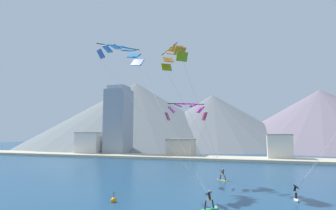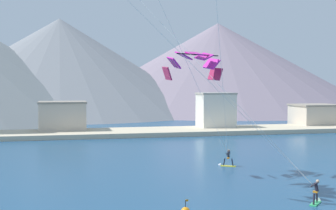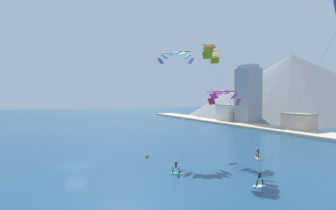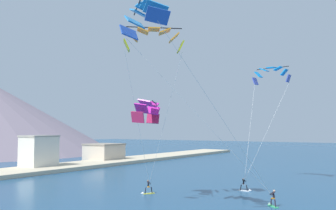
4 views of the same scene
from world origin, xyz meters
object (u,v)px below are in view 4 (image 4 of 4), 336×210
at_px(kitesurfer_mid_center, 272,201).
at_px(parafoil_kite_mid_center, 145,17).
at_px(parafoil_kite_near_lead, 271,74).
at_px(parafoil_kite_distant_high_outer, 148,109).
at_px(parafoil_kite_near_trail, 154,38).
at_px(kitesurfer_near_trail, 147,190).
at_px(kitesurfer_near_lead, 246,187).

distance_m(kitesurfer_mid_center, parafoil_kite_mid_center, 21.63).
distance_m(parafoil_kite_near_lead, parafoil_kite_distant_high_outer, 23.40).
xyz_separation_m(parafoil_kite_near_trail, parafoil_kite_mid_center, (-6.07, -3.44, 0.03)).
height_order(kitesurfer_near_trail, parafoil_kite_distant_high_outer, parafoil_kite_distant_high_outer).
bearing_deg(parafoil_kite_distant_high_outer, kitesurfer_mid_center, -65.66).
relative_size(kitesurfer_near_lead, kitesurfer_mid_center, 1.02).
xyz_separation_m(parafoil_kite_near_lead, parafoil_kite_near_trail, (-22.94, 4.78, 1.21)).
xyz_separation_m(parafoil_kite_near_trail, parafoil_kite_distant_high_outer, (1.22, 1.61, -7.14)).
bearing_deg(parafoil_kite_mid_center, parafoil_kite_near_trail, 29.51).
xyz_separation_m(kitesurfer_near_lead, parafoil_kite_distant_high_outer, (-12.45, 5.88, 9.33)).
relative_size(kitesurfer_near_lead, parafoil_kite_near_lead, 0.11).
distance_m(kitesurfer_near_trail, parafoil_kite_distant_high_outer, 10.69).
bearing_deg(kitesurfer_near_lead, parafoil_kite_distant_high_outer, 154.72).
bearing_deg(kitesurfer_mid_center, parafoil_kite_mid_center, 152.74).
bearing_deg(kitesurfer_near_lead, parafoil_kite_mid_center, 177.58).
xyz_separation_m(kitesurfer_mid_center, parafoil_kite_mid_center, (-12.49, 6.43, 16.45)).
height_order(parafoil_kite_near_trail, parafoil_kite_mid_center, parafoil_kite_mid_center).
bearing_deg(kitesurfer_near_trail, parafoil_kite_distant_high_outer, -142.88).
distance_m(kitesurfer_near_trail, parafoil_kite_mid_center, 21.70).
relative_size(kitesurfer_near_trail, parafoil_kite_mid_center, 0.10).
height_order(parafoil_kite_near_trail, parafoil_kite_distant_high_outer, parafoil_kite_near_trail).
distance_m(kitesurfer_mid_center, parafoil_kite_near_trail, 20.20).
relative_size(kitesurfer_near_trail, parafoil_kite_distant_high_outer, 0.30).
bearing_deg(kitesurfer_near_trail, kitesurfer_mid_center, -86.12).
distance_m(kitesurfer_near_lead, kitesurfer_near_trail, 12.25).
xyz_separation_m(kitesurfer_near_trail, parafoil_kite_mid_center, (-11.49, -8.22, 16.47)).
height_order(kitesurfer_near_trail, parafoil_kite_near_trail, parafoil_kite_near_trail).
relative_size(kitesurfer_near_trail, parafoil_kite_near_trail, 0.10).
bearing_deg(kitesurfer_near_lead, parafoil_kite_near_trail, 162.66).
height_order(parafoil_kite_near_lead, parafoil_kite_near_trail, parafoil_kite_near_trail).
distance_m(kitesurfer_near_lead, parafoil_kite_distant_high_outer, 16.63).
height_order(kitesurfer_near_trail, parafoil_kite_mid_center, parafoil_kite_mid_center).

